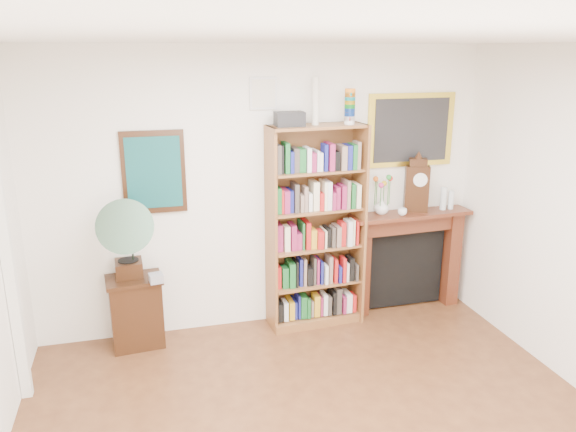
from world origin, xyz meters
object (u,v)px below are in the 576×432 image
(bookshelf, at_px, (316,217))
(teacup, at_px, (402,212))
(fireplace, at_px, (406,252))
(flower_vase, at_px, (382,206))
(gramophone, at_px, (125,234))
(mantel_clock, at_px, (417,186))
(side_cabinet, at_px, (136,312))
(bottle_left, at_px, (443,199))
(bottle_right, at_px, (451,200))
(cd_stack, at_px, (156,278))

(bookshelf, height_order, teacup, bookshelf)
(fireplace, bearing_deg, teacup, -140.06)
(flower_vase, distance_m, teacup, 0.22)
(gramophone, relative_size, mantel_clock, 1.44)
(side_cabinet, distance_m, flower_vase, 2.66)
(mantel_clock, height_order, flower_vase, mantel_clock)
(flower_vase, xyz_separation_m, bottle_left, (0.70, -0.01, 0.04))
(side_cabinet, height_order, bottle_right, bottle_right)
(bookshelf, height_order, bottle_left, bookshelf)
(cd_stack, bearing_deg, side_cabinet, 142.15)
(bottle_left, bearing_deg, flower_vase, 179.00)
(flower_vase, xyz_separation_m, bottle_right, (0.80, -0.01, 0.02))
(side_cabinet, distance_m, mantel_clock, 3.09)
(flower_vase, bearing_deg, mantel_clock, 0.30)
(side_cabinet, bearing_deg, fireplace, -3.02)
(cd_stack, distance_m, teacup, 2.54)
(gramophone, height_order, bottle_left, gramophone)
(flower_vase, bearing_deg, bookshelf, -174.80)
(cd_stack, bearing_deg, bookshelf, 6.22)
(bookshelf, xyz_separation_m, side_cabinet, (-1.79, -0.02, -0.80))
(fireplace, bearing_deg, side_cabinet, 179.43)
(gramophone, xyz_separation_m, bottle_left, (3.26, 0.15, 0.07))
(bookshelf, relative_size, bottle_right, 11.85)
(flower_vase, bearing_deg, side_cabinet, -178.13)
(teacup, xyz_separation_m, bottle_left, (0.52, 0.09, 0.08))
(cd_stack, bearing_deg, bottle_right, 4.20)
(flower_vase, relative_size, bottle_left, 0.67)
(fireplace, distance_m, gramophone, 2.94)
(mantel_clock, bearing_deg, bottle_left, 17.55)
(mantel_clock, bearing_deg, cd_stack, -154.75)
(bookshelf, xyz_separation_m, cd_stack, (-1.59, -0.17, -0.42))
(bookshelf, bearing_deg, cd_stack, -178.08)
(gramophone, bearing_deg, bottle_right, 0.01)
(teacup, bearing_deg, fireplace, 42.67)
(flower_vase, height_order, bottle_left, bottle_left)
(gramophone, distance_m, bottle_right, 3.36)
(mantel_clock, bearing_deg, teacup, -131.92)
(gramophone, relative_size, bottle_right, 4.06)
(side_cabinet, relative_size, cd_stack, 5.80)
(fireplace, relative_size, flower_vase, 8.26)
(teacup, xyz_separation_m, bottle_right, (0.61, 0.09, 0.06))
(flower_vase, distance_m, bottle_left, 0.71)
(cd_stack, distance_m, flower_vase, 2.38)
(gramophone, bearing_deg, mantel_clock, 0.62)
(bookshelf, height_order, bottle_right, bookshelf)
(bookshelf, xyz_separation_m, teacup, (0.92, -0.04, -0.01))
(gramophone, height_order, teacup, gramophone)
(bookshelf, relative_size, side_cabinet, 3.41)
(side_cabinet, height_order, mantel_clock, mantel_clock)
(bookshelf, bearing_deg, flower_vase, 0.90)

